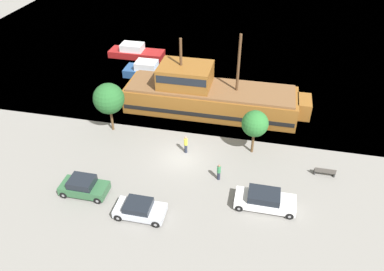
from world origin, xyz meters
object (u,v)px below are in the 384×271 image
at_px(pedestrian_walking_far, 186,144).
at_px(parked_car_curb_front, 140,209).
at_px(fire_hydrant, 257,188).
at_px(parked_car_curb_mid, 84,187).
at_px(pirate_ship, 208,95).
at_px(moored_boat_outer, 136,52).
at_px(pedestrian_walking_near, 219,172).
at_px(bench_promenade_east, 325,172).
at_px(moored_boat_dockside, 150,71).
at_px(parked_car_curb_rear, 265,200).

bearing_deg(pedestrian_walking_far, parked_car_curb_front, -101.45).
bearing_deg(parked_car_curb_front, fire_hydrant, 27.67).
bearing_deg(parked_car_curb_mid, fire_hydrant, 13.04).
bearing_deg(fire_hydrant, pirate_ship, 118.32).
bearing_deg(moored_boat_outer, pedestrian_walking_near, -56.04).
bearing_deg(parked_car_curb_front, bench_promenade_east, 28.58).
relative_size(moored_boat_outer, pedestrian_walking_near, 4.75).
xyz_separation_m(moored_boat_dockside, parked_car_curb_rear, (15.50, -19.71, -0.00)).
height_order(moored_boat_outer, pedestrian_walking_far, moored_boat_outer).
bearing_deg(moored_boat_dockside, moored_boat_outer, 125.10).
bearing_deg(parked_car_curb_mid, parked_car_curb_rear, 6.37).
bearing_deg(bench_promenade_east, parked_car_curb_mid, -161.71).
relative_size(pirate_ship, fire_hydrant, 25.50).
distance_m(parked_car_curb_mid, bench_promenade_east, 20.33).
bearing_deg(pedestrian_walking_far, pedestrian_walking_near, -40.31).
relative_size(pirate_ship, moored_boat_outer, 2.58).
bearing_deg(bench_promenade_east, parked_car_curb_rear, -135.74).
bearing_deg(moored_boat_outer, parked_car_curb_mid, -79.74).
bearing_deg(fire_hydrant, parked_car_curb_rear, -67.74).
height_order(parked_car_curb_mid, bench_promenade_east, parked_car_curb_mid).
relative_size(parked_car_curb_mid, bench_promenade_east, 2.18).
height_order(parked_car_curb_mid, pedestrian_walking_near, pedestrian_walking_near).
relative_size(parked_car_curb_rear, fire_hydrant, 6.13).
bearing_deg(moored_boat_dockside, pedestrian_walking_near, -56.39).
bearing_deg(pirate_ship, pedestrian_walking_far, -94.64).
relative_size(parked_car_curb_front, pedestrian_walking_far, 2.13).
relative_size(pirate_ship, parked_car_curb_mid, 5.11).
distance_m(moored_boat_dockside, parked_car_curb_front, 23.48).
relative_size(parked_car_curb_front, parked_car_curb_rear, 0.82).
bearing_deg(moored_boat_dockside, fire_hydrant, -50.68).
distance_m(pedestrian_walking_near, pedestrian_walking_far, 4.66).
bearing_deg(parked_car_curb_front, parked_car_curb_rear, 17.56).
bearing_deg(moored_boat_outer, parked_car_curb_front, -70.30).
xyz_separation_m(pirate_ship, fire_hydrant, (6.26, -11.61, -1.42)).
height_order(moored_boat_dockside, pedestrian_walking_near, moored_boat_dockside).
xyz_separation_m(pirate_ship, pedestrian_walking_far, (-0.63, -7.79, -0.91)).
bearing_deg(parked_car_curb_rear, moored_boat_outer, 127.55).
height_order(parked_car_curb_front, pedestrian_walking_near, pedestrian_walking_near).
relative_size(parked_car_curb_mid, fire_hydrant, 4.99).
height_order(moored_boat_dockside, moored_boat_outer, moored_boat_dockside).
xyz_separation_m(pirate_ship, moored_boat_outer, (-12.32, 11.82, -1.15)).
bearing_deg(fire_hydrant, parked_car_curb_mid, -166.96).
bearing_deg(pirate_ship, fire_hydrant, -61.68).
bearing_deg(fire_hydrant, moored_boat_dockside, 129.32).
distance_m(moored_boat_dockside, moored_boat_outer, 6.47).
bearing_deg(moored_boat_dockside, bench_promenade_east, -36.23).
height_order(fire_hydrant, pedestrian_walking_far, pedestrian_walking_far).
distance_m(bench_promenade_east, pedestrian_walking_near, 9.20).
height_order(pirate_ship, moored_boat_outer, pirate_ship).
bearing_deg(moored_boat_outer, pirate_ship, -43.81).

